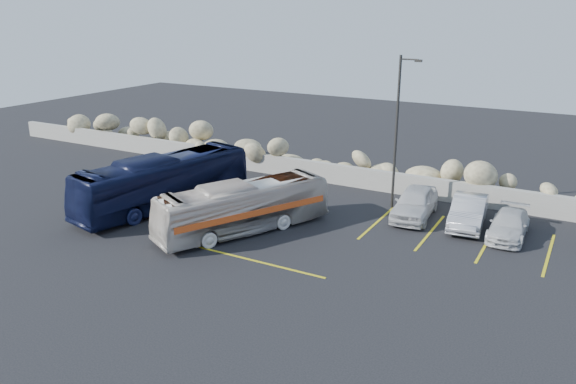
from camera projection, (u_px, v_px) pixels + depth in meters
The scene contains 10 objects.
ground at pixel (259, 264), 23.43m from camera, with size 90.00×90.00×0.00m, color black.
seawall at pixel (366, 178), 33.21m from camera, with size 60.00×0.40×1.20m, color gray.
riprap_pile at pixel (374, 162), 33.99m from camera, with size 54.00×2.80×2.60m, color #92835F, non-canonical shape.
parking_lines at pixel (408, 240), 25.91m from camera, with size 18.16×9.36×0.01m.
lamppost at pixel (398, 129), 28.81m from camera, with size 1.14×0.18×8.00m.
vintage_bus at pixel (243, 207), 26.58m from camera, with size 2.04×8.70×2.42m, color beige.
tour_coach at pixel (164, 182), 29.83m from camera, with size 2.38×10.15×2.83m, color #0F1534.
car_a at pixel (415, 203), 28.55m from camera, with size 1.81×4.49×1.53m, color silver.
car_b at pixel (468, 211), 27.47m from camera, with size 1.54×4.42×1.46m, color #A7A7AC.
car_c at pixel (509, 225), 26.13m from camera, with size 1.61×3.95×1.15m, color silver.
Camera 1 is at (11.45, -18.04, 10.15)m, focal length 35.00 mm.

